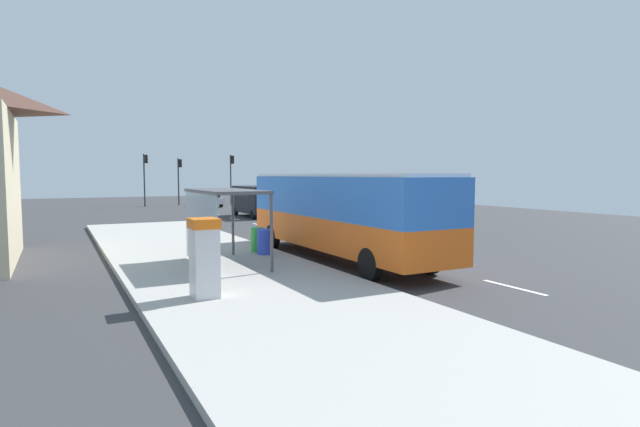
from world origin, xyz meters
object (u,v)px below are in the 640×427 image
object	(u,v)px
ticket_machine	(205,257)
traffic_light_far_side	(145,172)
traffic_light_near_side	(232,172)
recycling_bin_blue	(264,242)
bus_shelter	(217,208)
traffic_light_median	(179,174)
bus	(340,210)
sedan_near	(208,199)
recycling_bin_green	(257,240)
white_van	(255,199)

from	to	relation	value
ticket_machine	traffic_light_far_side	bearing A→B (deg)	83.20
ticket_machine	traffic_light_near_side	world-z (taller)	traffic_light_near_side
recycling_bin_blue	bus_shelter	world-z (taller)	bus_shelter
traffic_light_near_side	bus_shelter	xyz separation A→B (m)	(-11.91, -35.47, -1.36)
recycling_bin_blue	traffic_light_median	distance (m)	36.02
traffic_light_near_side	bus_shelter	size ratio (longest dim) A/B	1.31
bus	ticket_machine	world-z (taller)	bus
sedan_near	recycling_bin_green	world-z (taller)	sedan_near
bus	sedan_near	size ratio (longest dim) A/B	2.47
sedan_near	traffic_light_far_side	size ratio (longest dim) A/B	0.86
ticket_machine	recycling_bin_blue	world-z (taller)	ticket_machine
recycling_bin_green	bus_shelter	xyz separation A→B (m)	(-2.21, -2.14, 1.44)
ticket_machine	traffic_light_near_side	bearing A→B (deg)	71.28
ticket_machine	bus	bearing A→B (deg)	33.75
white_van	bus	bearing A→B (deg)	-101.33
bus	traffic_light_far_side	world-z (taller)	traffic_light_far_side
traffic_light_far_side	ticket_machine	bearing A→B (deg)	-96.80
ticket_machine	traffic_light_median	bearing A→B (deg)	78.58
traffic_light_far_side	recycling_bin_blue	bearing A→B (deg)	-91.80
traffic_light_median	traffic_light_near_side	bearing A→B (deg)	-17.43
bus	white_van	world-z (taller)	bus
bus	recycling_bin_green	xyz separation A→B (m)	(-2.49, 2.12, -1.19)
white_van	recycling_bin_blue	xyz separation A→B (m)	(-6.40, -18.10, -0.69)
traffic_light_far_side	recycling_bin_green	bearing A→B (deg)	-91.84
bus	white_van	distance (m)	19.92
bus	bus_shelter	xyz separation A→B (m)	(-4.70, -0.02, 0.25)
sedan_near	traffic_light_near_side	bearing A→B (deg)	37.09
white_van	recycling_bin_blue	size ratio (longest dim) A/B	5.49
white_van	traffic_light_far_side	distance (m)	17.68
traffic_light_median	recycling_bin_blue	bearing A→B (deg)	-97.36
sedan_near	recycling_bin_green	size ratio (longest dim) A/B	4.70
white_van	sedan_near	distance (m)	13.53
sedan_near	traffic_light_median	distance (m)	5.06
ticket_machine	traffic_light_far_side	xyz separation A→B (m)	(4.82, 40.40, 2.28)
sedan_near	recycling_bin_blue	bearing A→B (deg)	-101.62
white_van	recycling_bin_green	xyz separation A→B (m)	(-6.40, -17.40, -0.69)
white_van	sedan_near	world-z (taller)	white_van
white_van	traffic_light_far_side	xyz separation A→B (m)	(-5.30, 16.73, 2.11)
white_van	ticket_machine	bearing A→B (deg)	-113.15
recycling_bin_green	traffic_light_median	xyz separation A→B (m)	(4.60, 34.94, 2.56)
recycling_bin_green	traffic_light_far_side	world-z (taller)	traffic_light_far_side
ticket_machine	traffic_light_near_side	distance (m)	41.88
white_van	ticket_machine	distance (m)	25.75
sedan_near	recycling_bin_blue	world-z (taller)	sedan_near
ticket_machine	bus_shelter	size ratio (longest dim) A/B	0.48
bus	ticket_machine	xyz separation A→B (m)	(-6.21, -4.15, -0.67)
white_van	traffic_light_median	world-z (taller)	traffic_light_median
recycling_bin_blue	traffic_light_median	bearing A→B (deg)	82.64
sedan_near	traffic_light_far_side	bearing A→B (deg)	149.25
recycling_bin_blue	traffic_light_median	world-z (taller)	traffic_light_median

